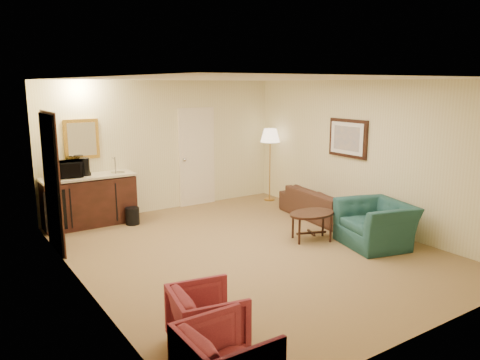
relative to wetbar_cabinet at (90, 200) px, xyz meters
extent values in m
plane|color=olive|center=(1.65, -2.72, -0.46)|extent=(6.00, 6.00, 0.00)
cube|color=#F1EAB5|center=(1.65, 0.28, 0.84)|extent=(5.00, 0.02, 2.60)
cube|color=#F1EAB5|center=(-0.85, -2.72, 0.84)|extent=(0.02, 6.00, 2.60)
cube|color=#F1EAB5|center=(4.15, -2.72, 0.84)|extent=(0.02, 6.00, 2.60)
cube|color=white|center=(1.65, -2.72, 2.14)|extent=(5.00, 6.00, 0.02)
cube|color=#F6E8C9|center=(2.35, 0.25, 0.56)|extent=(0.82, 0.06, 2.05)
cube|color=black|center=(-0.82, -1.02, 0.59)|extent=(0.06, 0.98, 2.10)
cube|color=gold|center=(0.00, 0.25, 1.09)|extent=(0.62, 0.04, 0.72)
cube|color=#331911|center=(4.11, -2.32, 1.09)|extent=(0.06, 0.90, 0.70)
cube|color=#3C1913|center=(0.00, 0.00, 0.00)|extent=(1.64, 0.58, 0.92)
imported|color=black|center=(3.80, -2.05, -0.09)|extent=(0.75, 1.96, 0.75)
imported|color=#20514F|center=(3.45, -3.62, 0.01)|extent=(0.94, 1.22, 0.94)
imported|color=#9C333C|center=(-0.25, -4.72, -0.12)|extent=(0.73, 0.76, 0.68)
imported|color=#9C333C|center=(-0.50, -5.47, -0.10)|extent=(0.65, 0.70, 0.71)
cube|color=#331911|center=(2.78, -2.87, -0.22)|extent=(0.97, 0.82, 0.47)
cube|color=#B8883D|center=(3.85, -0.32, 0.34)|extent=(0.55, 0.55, 1.59)
cylinder|color=black|center=(0.65, -0.39, -0.30)|extent=(0.31, 0.31, 0.31)
imported|color=black|center=(-0.36, 0.03, 0.64)|extent=(0.54, 0.32, 0.35)
cylinder|color=black|center=(-0.04, 0.02, 0.62)|extent=(0.21, 0.21, 0.32)
camera|label=1|loc=(-2.29, -8.34, 2.07)|focal=35.00mm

